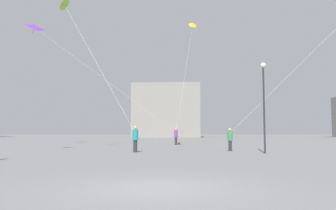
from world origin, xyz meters
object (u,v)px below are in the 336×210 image
object	(u,v)px
person_in_green	(230,138)
person_in_teal	(135,138)
kite_amber_diamond	(193,26)
person_in_purple	(176,136)
kite_lime_diamond	(64,5)
kite_violet_delta	(38,29)
lamppost_east	(264,94)
handbag_beside_flyer	(179,144)
building_centre_hall	(166,111)

from	to	relation	value
person_in_green	person_in_teal	bearing A→B (deg)	123.41
person_in_teal	kite_amber_diamond	bearing A→B (deg)	27.40
person_in_purple	kite_lime_diamond	world-z (taller)	kite_lime_diamond
kite_lime_diamond	kite_violet_delta	bearing A→B (deg)	125.08
lamppost_east	handbag_beside_flyer	bearing A→B (deg)	109.79
building_centre_hall	person_in_green	bearing A→B (deg)	-84.67
person_in_teal	kite_lime_diamond	size ratio (longest dim) A/B	0.16
person_in_green	lamppost_east	size ratio (longest dim) A/B	0.28
person_in_green	building_centre_hall	distance (m)	60.40
kite_violet_delta	handbag_beside_flyer	world-z (taller)	kite_violet_delta
kite_lime_diamond	kite_amber_diamond	size ratio (longest dim) A/B	0.88
kite_violet_delta	kite_amber_diamond	bearing A→B (deg)	12.20
person_in_green	handbag_beside_flyer	size ratio (longest dim) A/B	5.21
person_in_purple	kite_amber_diamond	bearing A→B (deg)	-133.61
person_in_purple	lamppost_east	xyz separation A→B (m)	(5.61, -14.51, 2.92)
person_in_purple	person_in_green	world-z (taller)	person_in_purple
person_in_purple	person_in_teal	xyz separation A→B (m)	(-2.96, -13.36, 0.01)
handbag_beside_flyer	kite_violet_delta	bearing A→B (deg)	-170.57
building_centre_hall	handbag_beside_flyer	distance (m)	48.37
person_in_purple	person_in_green	size ratio (longest dim) A/B	1.08
kite_amber_diamond	lamppost_east	size ratio (longest dim) A/B	2.13
person_in_teal	kite_lime_diamond	bearing A→B (deg)	105.03
building_centre_hall	person_in_teal	bearing A→B (deg)	-91.09
kite_violet_delta	kite_lime_diamond	xyz separation A→B (m)	(5.06, -7.20, -0.14)
building_centre_hall	lamppost_east	world-z (taller)	building_centre_hall
person_in_teal	kite_lime_diamond	distance (m)	13.18
person_in_teal	lamppost_east	bearing A→B (deg)	-51.62
building_centre_hall	kite_lime_diamond	bearing A→B (deg)	-97.46
kite_violet_delta	kite_lime_diamond	world-z (taller)	kite_violet_delta
kite_lime_diamond	handbag_beside_flyer	xyz separation A→B (m)	(9.67, 9.65, -11.76)
person_in_teal	handbag_beside_flyer	distance (m)	13.89
person_in_purple	handbag_beside_flyer	size ratio (longest dim) A/B	5.63
person_in_teal	person_in_green	distance (m)	6.91
person_in_purple	lamppost_east	distance (m)	15.83
person_in_teal	building_centre_hall	world-z (taller)	building_centre_hall
kite_violet_delta	person_in_teal	bearing A→B (deg)	-43.97
person_in_purple	kite_lime_diamond	bearing A→B (deg)	60.67
handbag_beside_flyer	lamppost_east	bearing A→B (deg)	-70.21
person_in_green	lamppost_east	world-z (taller)	lamppost_east
kite_lime_diamond	lamppost_east	xyz separation A→B (m)	(14.93, -4.96, -7.98)
kite_lime_diamond	handbag_beside_flyer	bearing A→B (deg)	44.92
kite_lime_diamond	lamppost_east	bearing A→B (deg)	-18.39
person_in_purple	kite_lime_diamond	size ratio (longest dim) A/B	0.16
person_in_purple	kite_violet_delta	bearing A→B (deg)	24.27
kite_lime_diamond	building_centre_hall	distance (m)	58.25
person_in_teal	kite_amber_diamond	size ratio (longest dim) A/B	0.14
person_in_purple	handbag_beside_flyer	bearing A→B (deg)	-149.06
kite_amber_diamond	lamppost_east	distance (m)	18.71
kite_lime_diamond	building_centre_hall	bearing A→B (deg)	82.54
kite_violet_delta	kite_lime_diamond	bearing A→B (deg)	-54.92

